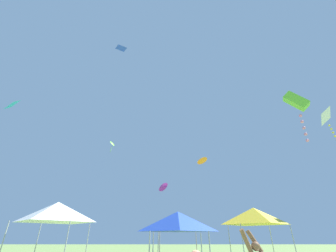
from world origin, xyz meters
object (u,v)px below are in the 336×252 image
object	(u,v)px
canopy_tent_yellow	(254,216)
kite_lime_box	(296,103)
kite_cyan_diamond	(10,104)
kite_blue_diamond	(121,48)
canopy_tent_red	(178,223)
canopy_tent_blue	(177,221)
kite_magenta_delta	(162,187)
kite_orange_delta	(201,160)
kite_lime_delta	(112,144)
kite_white_diamond	(324,118)
canopy_tent_white	(56,212)

from	to	relation	value
canopy_tent_yellow	kite_lime_box	xyz separation A→B (m)	(1.88, -5.15, 6.07)
kite_cyan_diamond	kite_blue_diamond	bearing A→B (deg)	44.14
canopy_tent_red	kite_cyan_diamond	distance (m)	17.13
canopy_tent_blue	kite_magenta_delta	xyz separation A→B (m)	(-1.15, 17.67, 5.23)
canopy_tent_yellow	kite_orange_delta	bearing A→B (deg)	163.94
kite_lime_delta	kite_orange_delta	bearing A→B (deg)	-47.79
kite_lime_box	kite_white_diamond	bearing A→B (deg)	43.89
kite_white_diamond	kite_blue_diamond	size ratio (longest dim) A/B	1.77
kite_cyan_diamond	kite_magenta_delta	bearing A→B (deg)	45.76
canopy_tent_blue	kite_magenta_delta	world-z (taller)	kite_magenta_delta
canopy_tent_red	kite_lime_delta	bearing A→B (deg)	123.88
canopy_tent_yellow	canopy_tent_blue	size ratio (longest dim) A/B	1.25
kite_magenta_delta	kite_lime_delta	bearing A→B (deg)	176.78
kite_lime_delta	kite_orange_delta	size ratio (longest dim) A/B	1.50
kite_orange_delta	canopy_tent_white	bearing A→B (deg)	-157.62
canopy_tent_blue	canopy_tent_red	world-z (taller)	canopy_tent_red
kite_white_diamond	kite_blue_diamond	world-z (taller)	kite_blue_diamond
canopy_tent_red	kite_cyan_diamond	size ratio (longest dim) A/B	2.76
canopy_tent_white	kite_cyan_diamond	bearing A→B (deg)	162.09
kite_blue_diamond	canopy_tent_red	bearing A→B (deg)	-40.23
kite_lime_delta	kite_lime_box	size ratio (longest dim) A/B	0.57
kite_orange_delta	kite_white_diamond	bearing A→B (deg)	4.41
canopy_tent_yellow	canopy_tent_white	size ratio (longest dim) A/B	1.00
canopy_tent_white	kite_white_diamond	size ratio (longest dim) A/B	1.16
kite_orange_delta	kite_cyan_diamond	bearing A→B (deg)	-174.63
canopy_tent_yellow	kite_white_diamond	bearing A→B (deg)	11.63
canopy_tent_yellow	kite_magenta_delta	distance (m)	15.06
kite_lime_delta	kite_white_diamond	world-z (taller)	kite_lime_delta
canopy_tent_blue	canopy_tent_yellow	bearing A→B (deg)	41.86
canopy_tent_blue	canopy_tent_white	bearing A→B (deg)	163.14
canopy_tent_yellow	canopy_tent_white	bearing A→B (deg)	-166.99
canopy_tent_blue	kite_white_diamond	world-z (taller)	kite_white_diamond
canopy_tent_red	kite_white_diamond	world-z (taller)	kite_white_diamond
canopy_tent_blue	kite_cyan_diamond	world-z (taller)	kite_cyan_diamond
kite_cyan_diamond	kite_lime_delta	bearing A→B (deg)	68.42
kite_lime_delta	kite_orange_delta	xyz separation A→B (m)	(11.01, -12.14, -6.50)
kite_magenta_delta	kite_cyan_diamond	distance (m)	19.01
canopy_tent_blue	kite_lime_delta	size ratio (longest dim) A/B	1.57
kite_magenta_delta	canopy_tent_red	bearing A→B (deg)	-83.80
kite_white_diamond	kite_orange_delta	bearing A→B (deg)	-175.59
kite_cyan_diamond	canopy_tent_white	bearing A→B (deg)	-17.91
canopy_tent_red	kite_blue_diamond	bearing A→B (deg)	139.77
kite_blue_diamond	canopy_tent_blue	bearing A→B (deg)	-57.16
canopy_tent_white	kite_cyan_diamond	world-z (taller)	kite_cyan_diamond
kite_orange_delta	kite_lime_box	size ratio (longest dim) A/B	0.38
canopy_tent_red	kite_magenta_delta	distance (m)	13.87
kite_lime_box	kite_magenta_delta	bearing A→B (deg)	115.86
canopy_tent_red	kite_blue_diamond	world-z (taller)	kite_blue_diamond
canopy_tent_blue	kite_cyan_diamond	size ratio (longest dim) A/B	2.60
canopy_tent_yellow	kite_cyan_diamond	distance (m)	21.61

